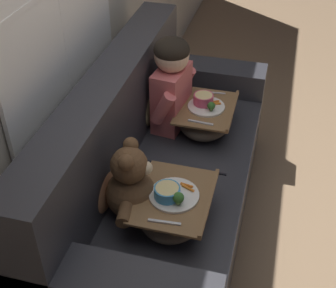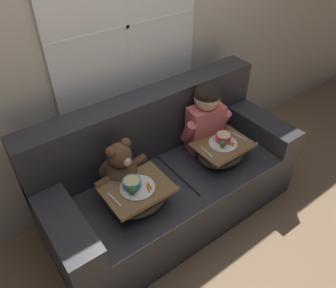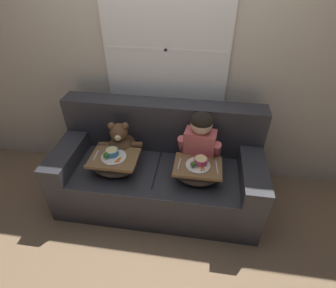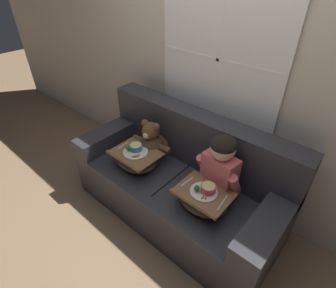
{
  "view_description": "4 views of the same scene",
  "coord_description": "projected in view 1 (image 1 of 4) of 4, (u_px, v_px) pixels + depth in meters",
  "views": [
    {
      "loc": [
        -1.88,
        -0.49,
        2.12
      ],
      "look_at": [
        -0.08,
        -0.02,
        0.69
      ],
      "focal_mm": 50.0,
      "sensor_mm": 36.0,
      "label": 1
    },
    {
      "loc": [
        -1.1,
        -1.42,
        2.19
      ],
      "look_at": [
        -0.03,
        0.02,
        0.74
      ],
      "focal_mm": 35.0,
      "sensor_mm": 36.0,
      "label": 2
    },
    {
      "loc": [
        0.37,
        -1.86,
        2.17
      ],
      "look_at": [
        0.09,
        0.04,
        0.72
      ],
      "focal_mm": 28.0,
      "sensor_mm": 36.0,
      "label": 3
    },
    {
      "loc": [
        1.11,
        -1.38,
        2.1
      ],
      "look_at": [
        -0.14,
        0.05,
        0.75
      ],
      "focal_mm": 28.0,
      "sensor_mm": 36.0,
      "label": 4
    }
  ],
  "objects": [
    {
      "name": "couch",
      "position": [
        158.0,
        180.0,
        2.63
      ],
      "size": [
        1.97,
        0.85,
        0.99
      ],
      "color": "#2D2D33",
      "rests_on": "ground_plane"
    },
    {
      "name": "lap_tray_teddy",
      "position": [
        174.0,
        207.0,
        2.17
      ],
      "size": [
        0.44,
        0.34,
        0.23
      ],
      "color": "#473D33",
      "rests_on": "teddy_bear"
    },
    {
      "name": "teddy_bear",
      "position": [
        132.0,
        186.0,
        2.16
      ],
      "size": [
        0.43,
        0.3,
        0.4
      ],
      "color": "brown",
      "rests_on": "couch"
    },
    {
      "name": "throw_pillow_behind_teddy",
      "position": [
        98.0,
        181.0,
        2.2
      ],
      "size": [
        0.32,
        0.15,
        0.33
      ],
      "color": "#B2754C",
      "rests_on": "couch"
    },
    {
      "name": "ground_plane",
      "position": [
        169.0,
        226.0,
        2.83
      ],
      "size": [
        14.0,
        14.0,
        0.0
      ],
      "primitive_type": "plane",
      "color": "#8E7051"
    },
    {
      "name": "throw_pillow_behind_child",
      "position": [
        146.0,
        98.0,
        2.79
      ],
      "size": [
        0.34,
        0.17,
        0.36
      ],
      "color": "tan",
      "rests_on": "couch"
    },
    {
      "name": "lap_tray_child",
      "position": [
        206.0,
        117.0,
        2.76
      ],
      "size": [
        0.42,
        0.32,
        0.23
      ],
      "color": "#473D33",
      "rests_on": "child_figure"
    },
    {
      "name": "wall_back_with_window",
      "position": [
        51.0,
        8.0,
        2.15
      ],
      "size": [
        8.0,
        0.08,
        2.6
      ],
      "color": "beige",
      "rests_on": "ground_plane"
    },
    {
      "name": "child_figure",
      "position": [
        172.0,
        80.0,
        2.66
      ],
      "size": [
        0.41,
        0.22,
        0.56
      ],
      "color": "#DB6666",
      "rests_on": "couch"
    }
  ]
}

